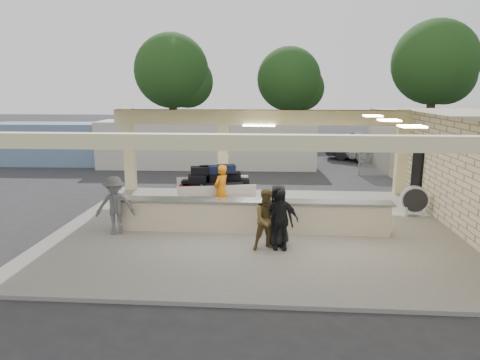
# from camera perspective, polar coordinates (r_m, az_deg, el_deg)

# --- Properties ---
(ground) EXTENTS (120.00, 120.00, 0.00)m
(ground) POSITION_cam_1_polar(r_m,az_deg,el_deg) (13.58, 1.88, -6.57)
(ground) COLOR #252527
(ground) RESTS_ON ground
(pavilion) EXTENTS (12.01, 10.00, 3.55)m
(pavilion) POSITION_cam_1_polar(r_m,az_deg,el_deg) (13.85, 2.91, -0.41)
(pavilion) COLOR slate
(pavilion) RESTS_ON ground
(baggage_counter) EXTENTS (8.20, 0.58, 0.98)m
(baggage_counter) POSITION_cam_1_polar(r_m,az_deg,el_deg) (12.92, 1.81, -4.81)
(baggage_counter) COLOR beige
(baggage_counter) RESTS_ON pavilion
(luggage_cart) EXTENTS (2.99, 2.23, 1.57)m
(luggage_cart) POSITION_cam_1_polar(r_m,az_deg,el_deg) (15.34, -3.56, -0.62)
(luggage_cart) COLOR silver
(luggage_cart) RESTS_ON pavilion
(drum_fan) EXTENTS (0.93, 0.50, 1.00)m
(drum_fan) POSITION_cam_1_polar(r_m,az_deg,el_deg) (15.75, 22.23, -2.45)
(drum_fan) COLOR silver
(drum_fan) RESTS_ON pavilion
(baggage_handler) EXTENTS (0.64, 0.73, 1.76)m
(baggage_handler) POSITION_cam_1_polar(r_m,az_deg,el_deg) (14.39, -2.52, -1.44)
(baggage_handler) COLOR orange
(baggage_handler) RESTS_ON pavilion
(passenger_a) EXTENTS (0.88, 0.59, 1.66)m
(passenger_a) POSITION_cam_1_polar(r_m,az_deg,el_deg) (11.44, 3.70, -5.29)
(passenger_a) COLOR brown
(passenger_a) RESTS_ON pavilion
(passenger_b) EXTENTS (0.99, 0.40, 1.65)m
(passenger_b) POSITION_cam_1_polar(r_m,az_deg,el_deg) (11.49, 5.36, -5.26)
(passenger_b) COLOR black
(passenger_b) RESTS_ON pavilion
(passenger_c) EXTENTS (1.19, 0.64, 1.74)m
(passenger_c) POSITION_cam_1_polar(r_m,az_deg,el_deg) (13.14, -16.31, -3.27)
(passenger_c) COLOR #54555A
(passenger_c) RESTS_ON pavilion
(passenger_d) EXTENTS (0.86, 0.39, 1.72)m
(passenger_d) POSITION_cam_1_polar(r_m,az_deg,el_deg) (11.74, 5.05, -4.70)
(passenger_d) COLOR black
(passenger_d) RESTS_ON pavilion
(car_white_a) EXTENTS (5.86, 3.19, 1.61)m
(car_white_a) POSITION_cam_1_polar(r_m,az_deg,el_deg) (28.07, 19.44, 4.14)
(car_white_a) COLOR white
(car_white_a) RESTS_ON ground
(car_white_b) EXTENTS (4.81, 1.93, 1.50)m
(car_white_b) POSITION_cam_1_polar(r_m,az_deg,el_deg) (30.14, 28.55, 3.76)
(car_white_b) COLOR white
(car_white_b) RESTS_ON ground
(car_dark) EXTENTS (5.00, 2.42, 1.60)m
(car_dark) POSITION_cam_1_polar(r_m,az_deg,el_deg) (27.85, 16.40, 4.27)
(car_dark) COLOR black
(car_dark) RESTS_ON ground
(container_white) EXTENTS (12.05, 2.77, 2.60)m
(container_white) POSITION_cam_1_polar(r_m,az_deg,el_deg) (24.07, -4.43, 4.77)
(container_white) COLOR beige
(container_white) RESTS_ON ground
(container_blue) EXTENTS (9.31, 2.52, 2.40)m
(container_blue) POSITION_cam_1_polar(r_m,az_deg,el_deg) (26.78, -21.31, 4.51)
(container_blue) COLOR #6D8DAE
(container_blue) RESTS_ON ground
(tree_left) EXTENTS (6.60, 6.30, 9.00)m
(tree_left) POSITION_cam_1_polar(r_m,az_deg,el_deg) (37.93, -8.54, 13.81)
(tree_left) COLOR #382619
(tree_left) RESTS_ON ground
(tree_mid) EXTENTS (6.00, 5.60, 8.00)m
(tree_mid) POSITION_cam_1_polar(r_m,az_deg,el_deg) (39.07, 7.01, 12.88)
(tree_mid) COLOR #382619
(tree_mid) RESTS_ON ground
(tree_right) EXTENTS (7.20, 7.00, 10.00)m
(tree_right) POSITION_cam_1_polar(r_m,az_deg,el_deg) (40.50, 24.86, 13.63)
(tree_right) COLOR #382619
(tree_right) RESTS_ON ground
(adjacent_building) EXTENTS (6.00, 8.00, 3.20)m
(adjacent_building) POSITION_cam_1_polar(r_m,az_deg,el_deg) (24.72, 25.58, 4.52)
(adjacent_building) COLOR #B8B292
(adjacent_building) RESTS_ON ground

